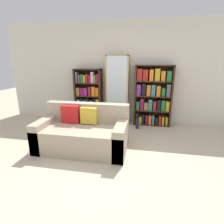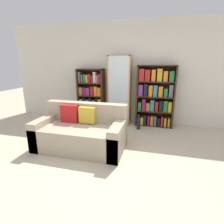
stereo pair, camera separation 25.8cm
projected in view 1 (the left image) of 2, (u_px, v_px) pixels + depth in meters
name	position (u px, v px, depth m)	size (l,w,h in m)	color
ground_plane	(107.00, 165.00, 2.91)	(16.00, 16.00, 0.00)	beige
wall_back	(125.00, 73.00, 4.78)	(6.87, 0.06, 2.70)	silver
couch	(83.00, 133.00, 3.42)	(1.71, 0.89, 0.85)	tan
bookshelf_left	(89.00, 96.00, 4.93)	(0.76, 0.32, 1.47)	#3D2314
display_cabinet	(118.00, 91.00, 4.72)	(0.58, 0.36, 1.82)	tan
bookshelf_right	(152.00, 96.00, 4.60)	(0.96, 0.32, 1.58)	#3D2314
wine_bottle	(137.00, 123.00, 4.46)	(0.08, 0.08, 0.38)	#192333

